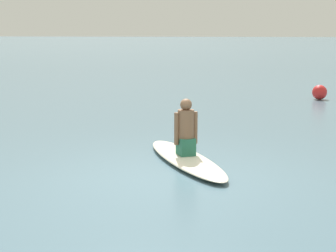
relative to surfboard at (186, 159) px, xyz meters
name	(u,v)px	position (x,y,z in m)	size (l,w,h in m)	color
ground_plane	(169,176)	(-0.13, -0.90, -0.07)	(400.00, 400.00, 0.00)	slate
surfboard	(186,159)	(0.00, 0.00, 0.00)	(3.21, 0.69, 0.14)	silver
person_paddler	(186,130)	(0.00, 0.00, 0.51)	(0.41, 0.41, 0.98)	#26664C
buoy_marker	(320,92)	(3.01, 9.48, 0.17)	(0.49, 0.49, 0.49)	red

